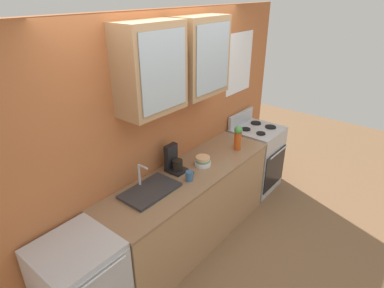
% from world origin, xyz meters
% --- Properties ---
extents(ground_plane, '(10.00, 10.00, 0.00)m').
position_xyz_m(ground_plane, '(0.00, 0.00, 0.00)').
color(ground_plane, brown).
extents(back_wall_unit, '(4.29, 0.42, 2.51)m').
position_xyz_m(back_wall_unit, '(0.01, 0.32, 1.43)').
color(back_wall_unit, '#B76638').
rests_on(back_wall_unit, ground_plane).
extents(counter, '(2.24, 0.65, 0.92)m').
position_xyz_m(counter, '(0.00, 0.00, 0.46)').
color(counter, '#A87F56').
rests_on(counter, ground_plane).
extents(stove_range, '(0.63, 0.65, 1.10)m').
position_xyz_m(stove_range, '(1.48, -0.00, 0.47)').
color(stove_range, silver).
rests_on(stove_range, ground_plane).
extents(sink_faucet, '(0.55, 0.33, 0.26)m').
position_xyz_m(sink_faucet, '(-0.54, 0.07, 0.94)').
color(sink_faucet, '#2D2D30').
rests_on(sink_faucet, counter).
extents(bowl_stack, '(0.18, 0.18, 0.10)m').
position_xyz_m(bowl_stack, '(0.19, -0.01, 0.97)').
color(bowl_stack, white).
rests_on(bowl_stack, counter).
extents(vase, '(0.10, 0.10, 0.30)m').
position_xyz_m(vase, '(0.76, -0.10, 1.08)').
color(vase, '#BF4C19').
rests_on(vase, counter).
extents(cup_near_sink, '(0.11, 0.08, 0.10)m').
position_xyz_m(cup_near_sink, '(-0.14, -0.09, 0.97)').
color(cup_near_sink, '#38608C').
rests_on(cup_near_sink, counter).
extents(coffee_maker, '(0.17, 0.20, 0.29)m').
position_xyz_m(coffee_maker, '(-0.09, 0.16, 1.03)').
color(coffee_maker, black).
rests_on(coffee_maker, counter).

